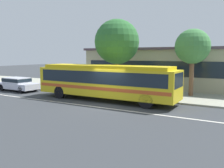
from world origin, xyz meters
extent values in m
plane|color=#33363A|center=(0.00, 0.00, 0.00)|extent=(120.00, 120.00, 0.00)
cube|color=#999A89|center=(0.00, 6.84, 0.06)|extent=(60.00, 8.00, 0.12)
cube|color=silver|center=(0.00, -0.80, 0.00)|extent=(56.00, 0.16, 0.01)
cube|color=gold|center=(-1.04, 1.49, 1.45)|extent=(11.35, 2.56, 2.05)
cube|color=gold|center=(-1.04, 1.49, 2.60)|extent=(10.44, 2.26, 0.24)
cube|color=#19232D|center=(-1.04, 1.49, 1.86)|extent=(10.67, 2.58, 0.90)
cube|color=#C34E1F|center=(-1.04, 1.49, 1.08)|extent=(11.12, 2.58, 0.24)
cube|color=#19232D|center=(4.57, 1.42, 1.86)|extent=(0.15, 2.12, 0.99)
cylinder|color=black|center=(2.82, 2.51, 0.50)|extent=(1.00, 0.29, 1.00)
cylinder|color=black|center=(2.79, 0.38, 0.50)|extent=(1.00, 0.29, 1.00)
cylinder|color=black|center=(-4.64, 2.61, 0.50)|extent=(1.00, 0.29, 1.00)
cylinder|color=black|center=(-4.67, 0.48, 0.50)|extent=(1.00, 0.29, 1.00)
cube|color=silver|center=(-10.99, 1.58, 0.52)|extent=(4.43, 2.03, 0.55)
cube|color=silver|center=(-11.21, 1.59, 1.04)|extent=(2.51, 1.72, 0.50)
cube|color=#19232D|center=(-11.21, 1.59, 1.06)|extent=(2.55, 1.74, 0.32)
cylinder|color=black|center=(-9.52, 2.32, 0.32)|extent=(0.65, 0.25, 0.64)
cylinder|color=black|center=(-9.59, 0.71, 0.32)|extent=(0.65, 0.25, 0.64)
cylinder|color=black|center=(-12.39, 2.45, 0.32)|extent=(0.65, 0.25, 0.64)
cylinder|color=black|center=(-12.46, 0.84, 0.32)|extent=(0.65, 0.25, 0.64)
cylinder|color=#2A3A38|center=(-2.53, 3.89, 0.54)|extent=(0.14, 0.14, 0.85)
cylinder|color=#2A3A38|center=(-2.60, 3.74, 0.54)|extent=(0.14, 0.14, 0.85)
cylinder|color=#48514F|center=(-2.57, 3.81, 1.28)|extent=(0.46, 0.46, 0.63)
sphere|color=#CBB688|center=(-2.57, 3.81, 1.71)|extent=(0.23, 0.23, 0.23)
cylinder|color=#666B5A|center=(-3.97, 4.40, 0.52)|extent=(0.14, 0.14, 0.80)
cylinder|color=#666B5A|center=(-3.89, 4.54, 0.52)|extent=(0.14, 0.14, 0.80)
cylinder|color=#454F4F|center=(-3.93, 4.47, 1.23)|extent=(0.47, 0.47, 0.61)
sphere|color=tan|center=(-3.93, 4.47, 1.64)|extent=(0.21, 0.21, 0.21)
cylinder|color=gray|center=(3.55, 3.28, 1.27)|extent=(0.08, 0.08, 2.30)
cube|color=yellow|center=(3.55, 3.28, 2.22)|extent=(0.12, 0.44, 0.56)
cylinder|color=brown|center=(-1.88, 5.00, 1.70)|extent=(0.30, 0.30, 3.15)
sphere|color=#2D6831|center=(-1.88, 5.00, 4.67)|extent=(4.00, 4.00, 4.00)
cylinder|color=brown|center=(4.44, 6.29, 1.66)|extent=(0.37, 0.37, 3.08)
sphere|color=#407F42|center=(4.44, 6.29, 4.19)|extent=(2.85, 2.85, 2.85)
cube|color=#A09D81|center=(0.78, 11.92, 2.00)|extent=(16.66, 7.50, 4.00)
cube|color=#19232D|center=(0.78, 8.15, 2.20)|extent=(15.33, 0.04, 1.44)
cube|color=#4C3B49|center=(0.78, 11.92, 4.12)|extent=(17.06, 7.90, 0.24)
camera|label=1|loc=(8.38, -14.06, 3.50)|focal=38.27mm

